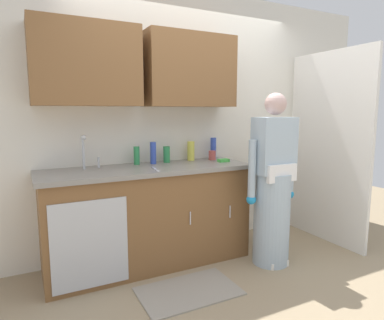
{
  "coord_description": "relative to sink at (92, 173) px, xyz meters",
  "views": [
    {
      "loc": [
        -1.58,
        -2.23,
        1.45
      ],
      "look_at": [
        -0.17,
        0.55,
        1.0
      ],
      "focal_mm": 31.38,
      "sensor_mm": 36.0,
      "label": 1
    }
  ],
  "objects": [
    {
      "name": "bottle_cleaner_spray",
      "position": [
        1.06,
        0.2,
        0.11
      ],
      "size": [
        0.08,
        0.08,
        0.2
      ],
      "primitive_type": "cylinder",
      "color": "#D8D14C",
      "rests_on": "countertop"
    },
    {
      "name": "knife_on_counter",
      "position": [
        0.53,
        -0.16,
        0.02
      ],
      "size": [
        0.05,
        0.24,
        0.01
      ],
      "primitive_type": "cube",
      "rotation": [
        0.0,
        0.0,
        1.45
      ],
      "color": "silver",
      "rests_on": "countertop"
    },
    {
      "name": "countertop",
      "position": [
        0.51,
        -0.01,
        -0.01
      ],
      "size": [
        1.96,
        0.66,
        0.04
      ],
      "primitive_type": "cube",
      "color": "gray",
      "rests_on": "counter_cabinet"
    },
    {
      "name": "cup_by_sink",
      "position": [
        1.28,
        0.12,
        0.06
      ],
      "size": [
        0.08,
        0.08,
        0.1
      ],
      "primitive_type": "cylinder",
      "color": "#B24C47",
      "rests_on": "countertop"
    },
    {
      "name": "bottle_soap",
      "position": [
        1.34,
        0.21,
        0.13
      ],
      "size": [
        0.06,
        0.06,
        0.23
      ],
      "primitive_type": "cylinder",
      "color": "#334CB2",
      "rests_on": "countertop"
    },
    {
      "name": "floor_mat",
      "position": [
        0.61,
        -0.66,
        -0.92
      ],
      "size": [
        0.8,
        0.5,
        0.01
      ],
      "primitive_type": "cube",
      "color": "gray",
      "rests_on": "ground"
    },
    {
      "name": "bottle_water_tall",
      "position": [
        0.46,
        0.18,
        0.1
      ],
      "size": [
        0.06,
        0.06,
        0.18
      ],
      "primitive_type": "cylinder",
      "color": "#2D8C4C",
      "rests_on": "countertop"
    },
    {
      "name": "sink",
      "position": [
        0.0,
        0.0,
        0.0
      ],
      "size": [
        0.5,
        0.36,
        0.35
      ],
      "color": "#B7BABF",
      "rests_on": "counter_cabinet"
    },
    {
      "name": "person_at_sink",
      "position": [
        1.55,
        -0.53,
        -0.23
      ],
      "size": [
        0.55,
        0.34,
        1.62
      ],
      "color": "white",
      "rests_on": "ground"
    },
    {
      "name": "sponge",
      "position": [
        1.31,
        -0.05,
        0.03
      ],
      "size": [
        0.11,
        0.07,
        0.03
      ],
      "primitive_type": "cube",
      "color": "#4CBF4C",
      "rests_on": "countertop"
    },
    {
      "name": "counter_cabinet",
      "position": [
        0.51,
        -0.01,
        -0.48
      ],
      "size": [
        1.9,
        0.62,
        0.9
      ],
      "color": "brown",
      "rests_on": "ground"
    },
    {
      "name": "bottle_water_short",
      "position": [
        0.78,
        0.18,
        0.1
      ],
      "size": [
        0.07,
        0.07,
        0.16
      ],
      "primitive_type": "cylinder",
      "color": "#2D8C4C",
      "rests_on": "countertop"
    },
    {
      "name": "bottle_dish_liquid",
      "position": [
        0.62,
        0.15,
        0.12
      ],
      "size": [
        0.06,
        0.06,
        0.22
      ],
      "primitive_type": "cylinder",
      "color": "#334CB2",
      "rests_on": "countertop"
    },
    {
      "name": "ground_plane",
      "position": [
        1.06,
        -0.71,
        -0.93
      ],
      "size": [
        9.0,
        9.0,
        0.0
      ],
      "primitive_type": "plane",
      "color": "#998466"
    },
    {
      "name": "kitchen_wall_with_uppers",
      "position": [
        0.92,
        0.29,
        0.55
      ],
      "size": [
        4.8,
        0.44,
        2.7
      ],
      "color": "silver",
      "rests_on": "ground"
    },
    {
      "name": "closet_door_panel",
      "position": [
        2.51,
        -0.31,
        0.12
      ],
      "size": [
        0.04,
        1.1,
        2.1
      ],
      "primitive_type": "cube",
      "rotation": [
        0.0,
        0.0,
        1.57
      ],
      "color": "silver",
      "rests_on": "ground"
    }
  ]
}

